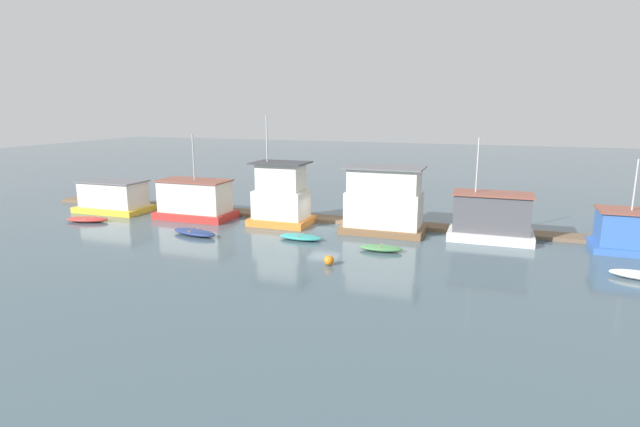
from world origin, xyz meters
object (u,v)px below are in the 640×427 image
houseboat_red (195,200)px  dinghy_red (87,219)px  houseboat_white (491,218)px  dinghy_green (381,248)px  buoy_orange (329,260)px  dinghy_navy (194,232)px  houseboat_orange (281,197)px  dinghy_teal (301,237)px  houseboat_brown (384,202)px  houseboat_yellow (114,197)px

houseboat_red → dinghy_red: size_ratio=1.90×
houseboat_white → dinghy_green: 9.27m
dinghy_green → buoy_orange: (-2.44, -4.13, 0.09)m
houseboat_white → dinghy_navy: (-21.84, -6.32, -1.45)m
houseboat_orange → dinghy_navy: (-4.88, -5.82, -2.10)m
dinghy_green → houseboat_orange: bearing=151.8°
houseboat_orange → houseboat_white: 16.98m
dinghy_teal → houseboat_orange: bearing=128.8°
houseboat_brown → dinghy_teal: size_ratio=1.90×
dinghy_red → dinghy_teal: bearing=1.9°
buoy_orange → dinghy_red: bearing=169.3°
houseboat_yellow → dinghy_red: size_ratio=1.72×
houseboat_red → dinghy_teal: size_ratio=2.18×
houseboat_orange → dinghy_red: size_ratio=2.32×
dinghy_navy → dinghy_teal: dinghy_navy is taller
dinghy_navy → houseboat_white: bearing=16.1°
houseboat_red → dinghy_green: (18.09, -4.82, -1.42)m
houseboat_white → houseboat_orange: bearing=-178.3°
houseboat_yellow → houseboat_white: 34.29m
houseboat_brown → dinghy_navy: houseboat_brown is taller
dinghy_teal → dinghy_navy: bearing=-169.5°
houseboat_white → dinghy_teal: 14.41m
dinghy_red → dinghy_navy: bearing=-4.5°
dinghy_red → dinghy_green: bearing=-0.8°
dinghy_red → dinghy_green: dinghy_red is taller
houseboat_orange → houseboat_white: bearing=1.7°
houseboat_red → houseboat_brown: houseboat_red is taller
dinghy_teal → buoy_orange: 6.48m
houseboat_red → dinghy_teal: (11.68, -3.83, -1.43)m
buoy_orange → dinghy_green: bearing=59.4°
houseboat_brown → dinghy_red: (-25.14, -5.07, -2.22)m
houseboat_orange → dinghy_green: size_ratio=3.00×
dinghy_red → buoy_orange: 24.14m
houseboat_orange → houseboat_brown: (8.83, 0.13, 0.11)m
houseboat_yellow → dinghy_green: size_ratio=2.22×
dinghy_navy → dinghy_teal: size_ratio=1.27×
houseboat_white → houseboat_yellow: bearing=-178.5°
houseboat_yellow → dinghy_teal: houseboat_yellow is taller
houseboat_orange → buoy_orange: 12.15m
houseboat_red → buoy_orange: size_ratio=11.70×
houseboat_orange → houseboat_brown: houseboat_orange is taller
houseboat_red → dinghy_navy: (3.35, -5.36, -1.40)m
houseboat_yellow → dinghy_navy: houseboat_yellow is taller
houseboat_yellow → houseboat_red: bearing=-0.2°
houseboat_orange → dinghy_teal: size_ratio=2.67×
houseboat_orange → houseboat_brown: bearing=0.9°
houseboat_orange → dinghy_green: (9.86, -5.28, -2.12)m
houseboat_brown → dinghy_teal: (-5.38, -4.42, -2.24)m
dinghy_red → dinghy_green: (26.16, -0.34, -0.00)m
houseboat_yellow → dinghy_navy: 13.60m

